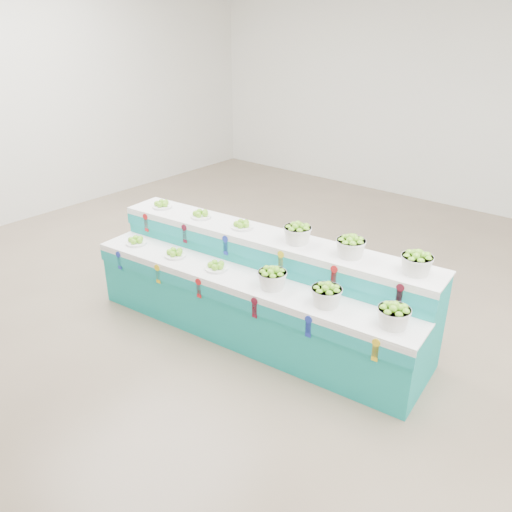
# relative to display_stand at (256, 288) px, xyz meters

# --- Properties ---
(ground) EXTENTS (10.00, 10.00, 0.00)m
(ground) POSITION_rel_display_stand_xyz_m (-0.04, 0.25, -0.51)
(ground) COLOR #6F604D
(ground) RESTS_ON ground
(back_wall) EXTENTS (10.00, 0.00, 10.00)m
(back_wall) POSITION_rel_display_stand_xyz_m (-0.04, 5.25, 1.49)
(back_wall) COLOR silver
(back_wall) RESTS_ON ground
(display_stand) EXTENTS (3.70, 1.28, 1.02)m
(display_stand) POSITION_rel_display_stand_xyz_m (0.00, 0.00, 0.00)
(display_stand) COLOR teal
(display_stand) RESTS_ON ground
(plate_lower_left) EXTENTS (0.25, 0.25, 0.09)m
(plate_lower_left) POSITION_rel_display_stand_xyz_m (-1.44, -0.36, 0.26)
(plate_lower_left) COLOR white
(plate_lower_left) RESTS_ON display_stand
(plate_lower_mid) EXTENTS (0.25, 0.25, 0.09)m
(plate_lower_mid) POSITION_rel_display_stand_xyz_m (-0.86, -0.31, 0.26)
(plate_lower_mid) COLOR white
(plate_lower_mid) RESTS_ON display_stand
(plate_lower_right) EXTENTS (0.25, 0.25, 0.09)m
(plate_lower_right) POSITION_rel_display_stand_xyz_m (-0.31, -0.25, 0.26)
(plate_lower_right) COLOR white
(plate_lower_right) RESTS_ON display_stand
(basket_lower_left) EXTENTS (0.30, 0.30, 0.20)m
(basket_lower_left) POSITION_rel_display_stand_xyz_m (0.36, -0.19, 0.31)
(basket_lower_left) COLOR silver
(basket_lower_left) RESTS_ON display_stand
(basket_lower_mid) EXTENTS (0.30, 0.30, 0.20)m
(basket_lower_mid) POSITION_rel_display_stand_xyz_m (0.92, -0.14, 0.31)
(basket_lower_mid) COLOR silver
(basket_lower_mid) RESTS_ON display_stand
(basket_lower_right) EXTENTS (0.30, 0.30, 0.20)m
(basket_lower_right) POSITION_rel_display_stand_xyz_m (1.53, -0.08, 0.31)
(basket_lower_right) COLOR silver
(basket_lower_right) RESTS_ON display_stand
(plate_upper_left) EXTENTS (0.25, 0.25, 0.09)m
(plate_upper_left) POSITION_rel_display_stand_xyz_m (-1.49, 0.08, 0.56)
(plate_upper_left) COLOR white
(plate_upper_left) RESTS_ON display_stand
(plate_upper_mid) EXTENTS (0.25, 0.25, 0.09)m
(plate_upper_mid) POSITION_rel_display_stand_xyz_m (-0.91, 0.14, 0.56)
(plate_upper_mid) COLOR white
(plate_upper_mid) RESTS_ON display_stand
(plate_upper_right) EXTENTS (0.25, 0.25, 0.09)m
(plate_upper_right) POSITION_rel_display_stand_xyz_m (-0.35, 0.19, 0.56)
(plate_upper_right) COLOR white
(plate_upper_right) RESTS_ON display_stand
(basket_upper_left) EXTENTS (0.30, 0.30, 0.20)m
(basket_upper_left) POSITION_rel_display_stand_xyz_m (0.31, 0.26, 0.61)
(basket_upper_left) COLOR silver
(basket_upper_left) RESTS_ON display_stand
(basket_upper_mid) EXTENTS (0.30, 0.30, 0.20)m
(basket_upper_mid) POSITION_rel_display_stand_xyz_m (0.88, 0.31, 0.61)
(basket_upper_mid) COLOR silver
(basket_upper_mid) RESTS_ON display_stand
(basket_upper_right) EXTENTS (0.30, 0.30, 0.20)m
(basket_upper_right) POSITION_rel_display_stand_xyz_m (1.49, 0.37, 0.61)
(basket_upper_right) COLOR silver
(basket_upper_right) RESTS_ON display_stand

